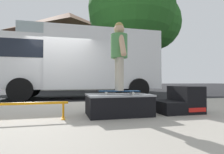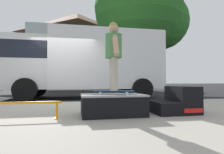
% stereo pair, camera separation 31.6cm
% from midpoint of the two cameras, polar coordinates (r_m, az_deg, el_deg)
% --- Properties ---
extents(ground_plane, '(140.00, 140.00, 0.00)m').
position_cam_midpoint_polar(ground_plane, '(6.65, -13.90, -7.92)').
color(ground_plane, black).
extents(sidewalk_slab, '(50.00, 5.00, 0.12)m').
position_cam_midpoint_polar(sidewalk_slab, '(3.68, -16.30, -12.25)').
color(sidewalk_slab, '#A8A093').
rests_on(sidewalk_slab, ground).
extents(skate_box, '(1.19, 0.80, 0.39)m').
position_cam_midpoint_polar(skate_box, '(3.60, 2.68, -8.17)').
color(skate_box, black).
rests_on(skate_box, sidewalk_slab).
extents(kicker_ramp, '(0.86, 0.74, 0.54)m').
position_cam_midpoint_polar(kicker_ramp, '(4.12, 21.07, -7.05)').
color(kicker_ramp, black).
rests_on(kicker_ramp, sidewalk_slab).
extents(grind_rail, '(1.33, 0.28, 0.30)m').
position_cam_midpoint_polar(grind_rail, '(3.50, -23.60, -8.13)').
color(grind_rail, orange).
rests_on(grind_rail, sidewalk_slab).
extents(skateboard, '(0.80, 0.34, 0.07)m').
position_cam_midpoint_polar(skateboard, '(3.60, 2.97, -4.34)').
color(skateboard, navy).
rests_on(skateboard, skate_box).
extents(skater_kid, '(0.32, 0.68, 1.32)m').
position_cam_midpoint_polar(skater_kid, '(3.65, 2.95, 8.12)').
color(skater_kid, '#B7AD99').
rests_on(skater_kid, skateboard).
extents(box_truck, '(6.91, 2.63, 3.05)m').
position_cam_midpoint_polar(box_truck, '(8.87, -7.14, 4.68)').
color(box_truck, white).
rests_on(box_truck, ground).
extents(street_tree_main, '(6.91, 6.28, 9.11)m').
position_cam_midpoint_polar(street_tree_main, '(14.61, 9.97, 18.69)').
color(street_tree_main, brown).
rests_on(street_tree_main, ground).
extents(house_behind, '(9.54, 8.23, 8.40)m').
position_cam_midpoint_polar(house_behind, '(21.30, -10.09, 7.98)').
color(house_behind, silver).
rests_on(house_behind, ground).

